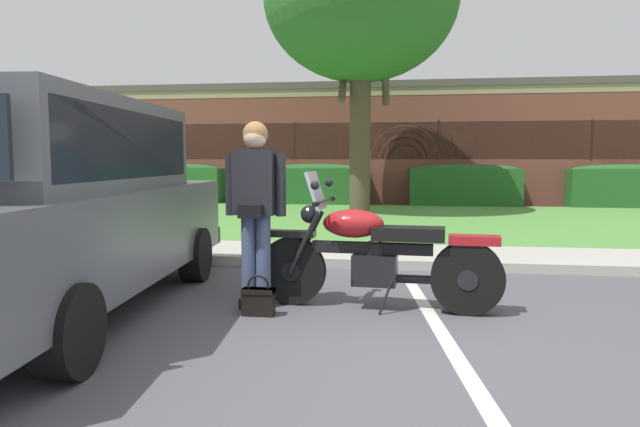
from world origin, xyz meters
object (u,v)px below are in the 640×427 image
Objects in this scene: hedge_left at (177,183)px; hedge_right at (625,186)px; motorcycle at (386,256)px; hedge_center_right at (465,185)px; parked_suv_adjacent at (45,207)px; hedge_center_left at (315,184)px; brick_building at (430,147)px; rider_person at (255,200)px; handbag at (258,299)px.

hedge_right is at bearing 0.00° from hedge_left.
motorcycle is 0.72× the size of hedge_center_right.
hedge_center_right is (4.78, 12.49, -0.30)m from parked_suv_adjacent.
hedge_right is at bearing -0.00° from hedge_center_right.
hedge_center_left is at bearing 0.00° from hedge_left.
hedge_right is 0.12× the size of brick_building.
rider_person is 4.74× the size of handbag.
motorcycle is 6.23× the size of handbag.
brick_building is at bearing 97.78° from hedge_center_right.
brick_building reaches higher than hedge_center_left.
hedge_center_right and hedge_right have the same top height.
hedge_left is at bearing 107.38° from parked_suv_adjacent.
brick_building is (3.59, 5.52, 1.20)m from hedge_center_left.
hedge_center_left is at bearing 101.77° from motorcycle.
handbag is 0.12× the size of hedge_left.
hedge_center_left is (-1.38, 12.22, 0.51)m from handbag.
hedge_center_left is at bearing 96.43° from handbag.
brick_building is (2.31, 17.46, 0.86)m from rider_person.
motorcycle is 13.38m from hedge_right.
hedge_left is at bearing -180.00° from hedge_right.
hedge_left is 0.95× the size of hedge_right.
parked_suv_adjacent is at bearing -102.61° from brick_building.
hedge_left is (-5.63, 11.94, -0.34)m from rider_person.
hedge_center_right is at bearing -82.22° from brick_building.
rider_person is 12.33m from hedge_center_right.
hedge_left and hedge_center_right have the same top height.
hedge_center_left is (0.44, 12.49, -0.30)m from parked_suv_adjacent.
brick_building is at bearing 132.74° from hedge_right.
parked_suv_adjacent is (-1.72, -0.55, -0.04)m from rider_person.
rider_person is 14.05m from hedge_right.
parked_suv_adjacent is 1.64× the size of hedge_right.
hedge_center_left is at bearing -180.00° from hedge_center_right.
rider_person is at bearing 17.73° from parked_suv_adjacent.
motorcycle is 0.09× the size of brick_building.
rider_person reaches higher than handbag.
hedge_center_left is 8.69m from hedge_right.
hedge_center_right is at bearing 0.00° from hedge_left.
parked_suv_adjacent is at bearing -72.62° from hedge_left.
handbag is at bearing 8.29° from parked_suv_adjacent.
motorcycle is 0.45× the size of parked_suv_adjacent.
parked_suv_adjacent is 18.47m from brick_building.
hedge_left and hedge_center_left have the same top height.
hedge_center_left is (4.35, 0.00, 0.00)m from hedge_left.
hedge_right is (4.35, -0.00, 0.00)m from hedge_center_right.
parked_suv_adjacent is 1.62× the size of hedge_center_left.
hedge_center_left and hedge_right have the same top height.
motorcycle is 13.67m from hedge_left.
motorcycle is 3.01m from parked_suv_adjacent.
brick_building is (1.12, 17.37, 1.36)m from motorcycle.
motorcycle is 1.29m from rider_person.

